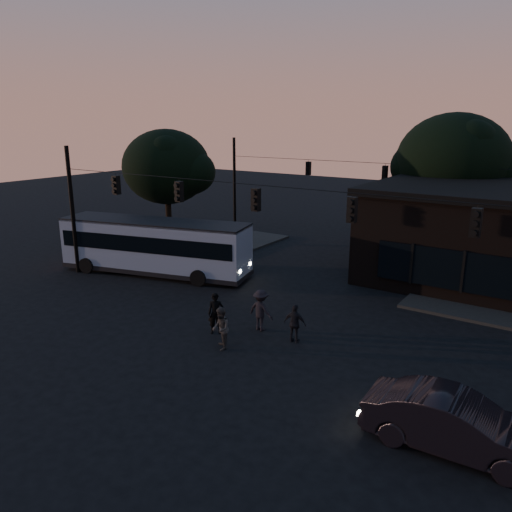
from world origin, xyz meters
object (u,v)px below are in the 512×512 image
Objects in this scene: car at (456,424)px; pedestrian_b at (221,329)px; pedestrian_a at (216,313)px; bus at (155,244)px; pedestrian_d at (261,310)px; pedestrian_c at (295,323)px.

pedestrian_b is at bearing 79.21° from car.
pedestrian_a is 1.55m from pedestrian_b.
bus is 20.19m from car.
pedestrian_b reaches higher than car.
car is 2.86× the size of pedestrian_b.
pedestrian_d is (1.40, 1.39, 0.01)m from pedestrian_a.
pedestrian_c is (-7.16, 3.63, 0.00)m from car.
pedestrian_c is (3.26, 1.13, -0.09)m from pedestrian_a.
pedestrian_c is (2.14, 2.21, -0.05)m from pedestrian_b.
pedestrian_d reaches higher than pedestrian_c.
car is at bearing -35.89° from bus.
pedestrian_c is 1.87m from pedestrian_d.
pedestrian_b reaches higher than pedestrian_c.
pedestrian_b is at bearing 39.38° from pedestrian_c.
bus is at bearing -162.41° from pedestrian_b.
pedestrian_a is 1.97m from pedestrian_d.
pedestrian_c is at bearing 95.28° from pedestrian_b.
pedestrian_d is (0.29, 2.47, 0.05)m from pedestrian_b.
car is (18.81, -7.29, -0.99)m from bus.
pedestrian_a is at bearing -44.45° from bus.
pedestrian_d is at bearing 10.08° from pedestrian_a.
pedestrian_a reaches higher than pedestrian_c.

